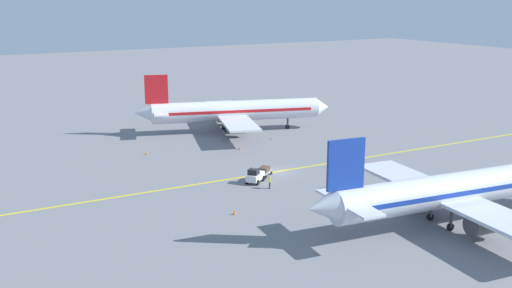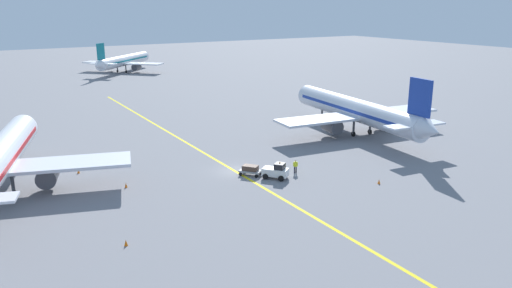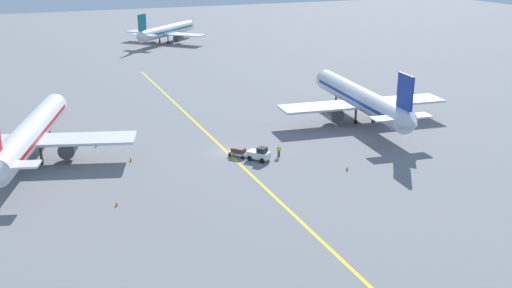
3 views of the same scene
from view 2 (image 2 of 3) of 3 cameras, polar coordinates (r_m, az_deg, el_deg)
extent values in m
plane|color=slate|center=(62.41, -2.44, -3.10)|extent=(400.00, 400.00, 0.00)
cube|color=yellow|center=(62.41, -2.44, -3.10)|extent=(1.64, 120.00, 0.01)
cone|color=silver|center=(76.50, -24.87, 1.93)|extent=(3.97, 3.29, 3.42)
cylinder|color=#4C4C51|center=(59.79, -22.71, -3.36)|extent=(3.04, 3.70, 2.20)
cylinder|color=#4C4C51|center=(70.80, -25.54, -1.19)|extent=(0.36, 0.36, 2.00)
cylinder|color=black|center=(71.07, -25.45, -1.96)|extent=(0.50, 0.85, 0.80)
cylinder|color=#4C4C51|center=(59.62, -26.02, -4.24)|extent=(0.36, 0.36, 2.00)
cylinder|color=black|center=(59.95, -25.91, -5.14)|extent=(0.50, 0.85, 0.80)
cylinder|color=silver|center=(81.60, 11.27, 3.88)|extent=(6.66, 30.21, 3.60)
cone|color=silver|center=(94.84, 5.45, 5.74)|extent=(3.65, 2.74, 3.42)
cone|color=silver|center=(69.36, 19.36, 1.47)|extent=(3.35, 3.30, 3.06)
cube|color=#193899|center=(81.57, 11.28, 3.99)|extent=(6.39, 27.23, 0.50)
cube|color=silver|center=(80.97, 11.66, 3.25)|extent=(28.39, 8.04, 0.36)
cylinder|color=#4C4C51|center=(78.39, 8.68, 2.05)|extent=(2.52, 3.41, 2.20)
cylinder|color=#4C4C51|center=(84.29, 14.34, 2.70)|extent=(2.52, 3.41, 2.20)
cube|color=#193899|center=(70.30, 18.24, 5.09)|extent=(0.77, 4.02, 5.00)
cube|color=silver|center=(71.43, 17.70, 2.09)|extent=(9.20, 3.31, 0.24)
cylinder|color=#4C4C51|center=(89.80, 7.56, 3.55)|extent=(0.36, 0.36, 2.00)
cylinder|color=black|center=(90.01, 7.54, 2.93)|extent=(0.36, 0.82, 0.80)
cylinder|color=#4C4C51|center=(79.63, 11.10, 1.83)|extent=(0.36, 0.36, 2.00)
cylinder|color=black|center=(79.87, 11.06, 1.13)|extent=(0.36, 0.82, 0.80)
cylinder|color=#4C4C51|center=(81.53, 12.92, 2.05)|extent=(0.36, 0.36, 2.00)
cylinder|color=black|center=(81.77, 12.87, 1.37)|extent=(0.36, 0.82, 0.80)
cylinder|color=white|center=(159.70, -14.85, 9.21)|extent=(21.60, 21.16, 3.24)
cone|color=white|center=(172.51, -12.49, 9.81)|extent=(3.70, 3.71, 3.08)
cone|color=white|center=(146.97, -17.67, 8.58)|extent=(3.86, 3.86, 2.75)
cube|color=#0F727F|center=(159.69, -14.85, 9.26)|extent=(19.69, 19.31, 0.45)
cube|color=white|center=(158.99, -14.99, 8.94)|extent=(20.94, 21.32, 0.32)
cylinder|color=#4C4C51|center=(161.36, -16.37, 8.53)|extent=(3.44, 3.43, 1.98)
cylinder|color=#4C4C51|center=(156.98, -13.51, 8.54)|extent=(3.44, 3.43, 1.98)
cube|color=#0F727F|center=(148.51, -17.32, 10.07)|extent=(2.80, 2.74, 4.50)
cube|color=white|center=(149.24, -17.12, 8.76)|extent=(7.20, 7.31, 0.22)
cylinder|color=#4C4C51|center=(167.49, -13.36, 8.84)|extent=(0.32, 0.32, 1.80)
cylinder|color=black|center=(167.59, -13.34, 8.54)|extent=(0.69, 0.68, 0.72)
cylinder|color=#4C4C51|center=(159.10, -15.57, 8.35)|extent=(0.32, 0.32, 1.80)
cylinder|color=black|center=(159.21, -15.54, 8.03)|extent=(0.69, 0.68, 0.72)
cylinder|color=#4C4C51|center=(157.69, -14.65, 8.35)|extent=(0.32, 0.32, 1.80)
cylinder|color=black|center=(157.80, -14.62, 8.03)|extent=(0.69, 0.68, 0.72)
cube|color=white|center=(59.58, 2.22, -3.21)|extent=(3.03, 3.29, 0.90)
cube|color=black|center=(59.16, 2.73, -2.54)|extent=(1.68, 1.65, 0.70)
sphere|color=orange|center=(59.03, 2.74, -2.14)|extent=(0.16, 0.16, 0.16)
cylinder|color=black|center=(60.12, 3.32, -3.50)|extent=(0.63, 0.70, 0.70)
cylinder|color=black|center=(58.77, 2.89, -3.96)|extent=(0.63, 0.70, 0.70)
cylinder|color=black|center=(60.69, 1.56, -3.29)|extent=(0.63, 0.70, 0.70)
cylinder|color=black|center=(59.35, 1.09, -3.74)|extent=(0.63, 0.70, 0.70)
cube|color=gray|center=(60.68, -0.65, -3.10)|extent=(2.71, 2.91, 0.20)
cube|color=#4C382D|center=(60.56, -0.66, -2.74)|extent=(2.01, 2.12, 0.60)
cylinder|color=black|center=(61.00, 0.47, -3.32)|extent=(0.38, 0.43, 0.44)
cylinder|color=black|center=(59.88, 0.06, -3.69)|extent=(0.38, 0.43, 0.44)
cylinder|color=black|center=(61.70, -1.34, -3.10)|extent=(0.38, 0.43, 0.44)
cylinder|color=black|center=(60.60, -1.79, -3.46)|extent=(0.38, 0.43, 0.44)
cylinder|color=#23232D|center=(61.67, 4.42, -2.95)|extent=(0.16, 0.16, 0.85)
cylinder|color=#23232D|center=(61.67, 4.61, -2.95)|extent=(0.16, 0.16, 0.85)
cube|color=#CCD819|center=(61.44, 4.53, -2.31)|extent=(0.42, 0.39, 0.60)
cylinder|color=#CCD819|center=(61.44, 4.31, -2.31)|extent=(0.10, 0.10, 0.55)
cylinder|color=#CCD819|center=(61.44, 4.75, -2.32)|extent=(0.10, 0.10, 0.55)
sphere|color=tan|center=(61.31, 4.54, -1.94)|extent=(0.22, 0.22, 0.22)
cone|color=orange|center=(58.67, -14.64, -4.58)|extent=(0.32, 0.32, 0.55)
cone|color=orange|center=(65.26, -19.63, -2.93)|extent=(0.32, 0.32, 0.55)
cone|color=orange|center=(59.66, 13.88, -4.19)|extent=(0.32, 0.32, 0.55)
cone|color=orange|center=(45.22, -14.64, -10.86)|extent=(0.32, 0.32, 0.55)
camera|label=1|loc=(97.29, 54.14, 11.56)|focal=42.00mm
camera|label=3|loc=(25.16, 146.17, 5.44)|focal=42.00mm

